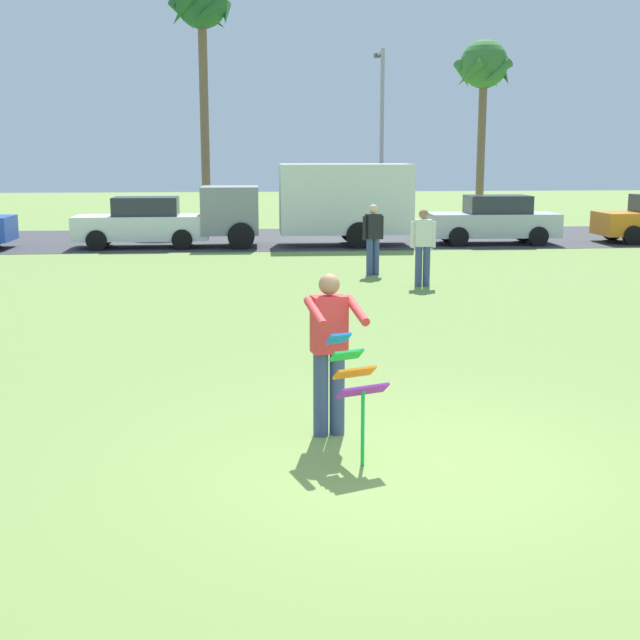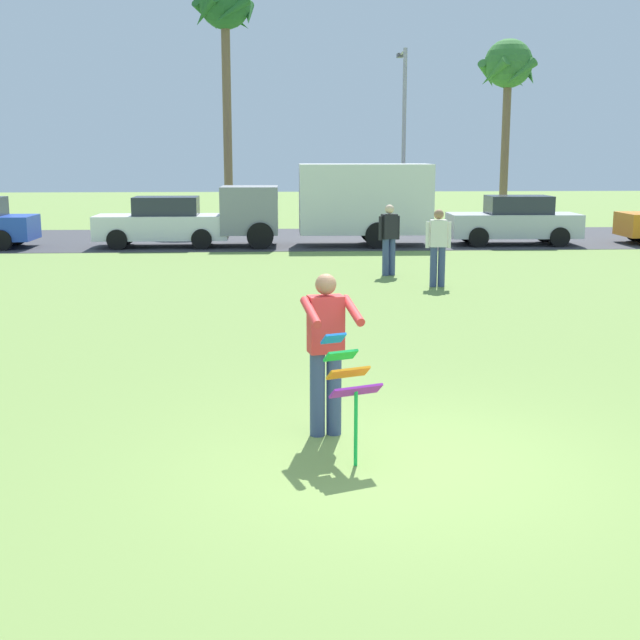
% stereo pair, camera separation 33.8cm
% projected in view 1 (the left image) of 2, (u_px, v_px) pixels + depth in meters
% --- Properties ---
extents(ground_plane, '(120.00, 120.00, 0.00)m').
position_uv_depth(ground_plane, '(406.00, 462.00, 8.28)').
color(ground_plane, olive).
extents(road_strip, '(120.00, 8.00, 0.01)m').
position_uv_depth(road_strip, '(284.00, 239.00, 29.97)').
color(road_strip, '#38383D').
rests_on(road_strip, ground).
extents(person_kite_flyer, '(0.63, 0.72, 1.73)m').
position_uv_depth(person_kite_flyer, '(330.00, 348.00, 8.89)').
color(person_kite_flyer, '#384772').
rests_on(person_kite_flyer, ground).
extents(kite_held, '(0.57, 0.72, 1.21)m').
position_uv_depth(kite_held, '(355.00, 378.00, 8.18)').
color(kite_held, blue).
rests_on(kite_held, ground).
extents(parked_car_white, '(4.21, 1.84, 1.60)m').
position_uv_depth(parked_car_white, '(143.00, 223.00, 27.05)').
color(parked_car_white, white).
rests_on(parked_car_white, ground).
extents(parked_truck_grey_van, '(6.73, 2.20, 2.62)m').
position_uv_depth(parked_truck_grey_van, '(320.00, 202.00, 27.45)').
color(parked_truck_grey_van, gray).
rests_on(parked_truck_grey_van, ground).
extents(parked_car_silver, '(4.25, 1.94, 1.60)m').
position_uv_depth(parked_car_silver, '(493.00, 221.00, 28.11)').
color(parked_car_silver, silver).
rests_on(parked_car_silver, ground).
extents(palm_tree_right_near, '(2.58, 2.71, 9.98)m').
position_uv_depth(palm_tree_right_near, '(202.00, 15.00, 34.29)').
color(palm_tree_right_near, brown).
rests_on(palm_tree_right_near, ground).
extents(palm_tree_centre_far, '(2.58, 2.71, 7.87)m').
position_uv_depth(palm_tree_centre_far, '(484.00, 72.00, 37.63)').
color(palm_tree_centre_far, brown).
rests_on(palm_tree_centre_far, ground).
extents(streetlight_pole, '(0.24, 1.65, 7.00)m').
position_uv_depth(streetlight_pole, '(381.00, 127.00, 34.07)').
color(streetlight_pole, '#9E9EA3').
rests_on(streetlight_pole, ground).
extents(person_walker_near, '(0.57, 0.23, 1.73)m').
position_uv_depth(person_walker_near, '(423.00, 245.00, 19.10)').
color(person_walker_near, '#384772').
rests_on(person_walker_near, ground).
extents(person_walker_far, '(0.54, 0.33, 1.73)m').
position_uv_depth(person_walker_far, '(373.00, 237.00, 20.86)').
color(person_walker_far, '#384772').
rests_on(person_walker_far, ground).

